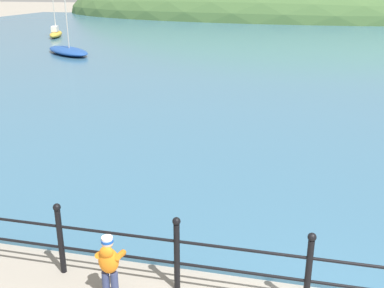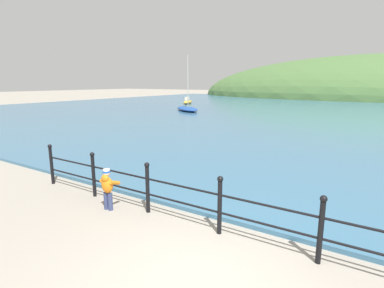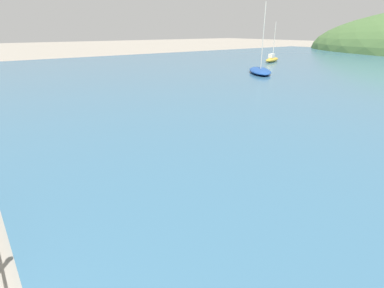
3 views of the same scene
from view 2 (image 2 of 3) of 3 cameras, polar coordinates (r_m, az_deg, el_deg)
The scene contains 7 objects.
ground_plane at distance 5.04m, azimuth 1.15°, elevation -24.71°, with size 200.00×200.00×0.00m, color gray.
water at distance 35.65m, azimuth 29.27°, elevation 5.48°, with size 80.00×60.00×0.10m, color #386684.
far_hillside at distance 70.47m, azimuth 31.19°, elevation 7.60°, with size 72.66×39.96×16.70m.
iron_railing at distance 6.05m, azimuth 5.30°, elevation -11.21°, with size 11.34×0.12×1.21m.
child_in_coat at distance 7.39m, azimuth -15.81°, elevation -7.62°, with size 0.40×0.39×1.00m.
boat_white_sailboat at distance 30.92m, azimuth -0.92°, elevation 6.77°, with size 4.62×4.23×5.53m.
boat_far_left at distance 41.05m, azimuth -0.83°, elevation 8.11°, with size 1.95×3.55×4.30m.
Camera 2 is at (2.11, -3.46, 2.99)m, focal length 28.00 mm.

